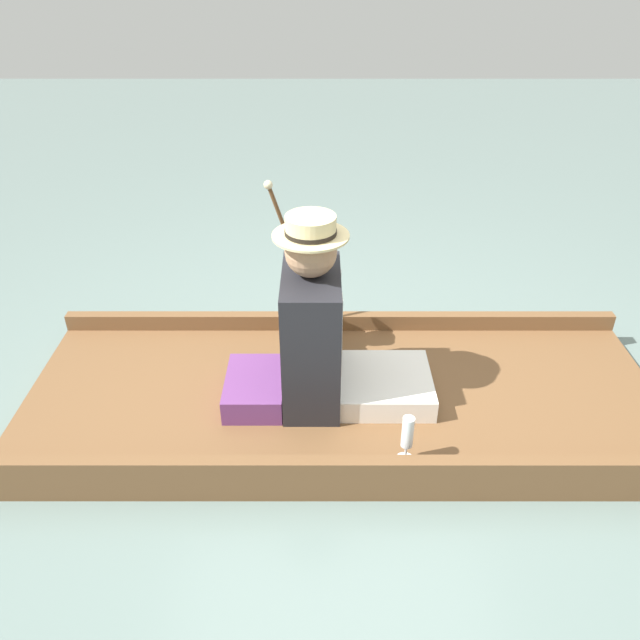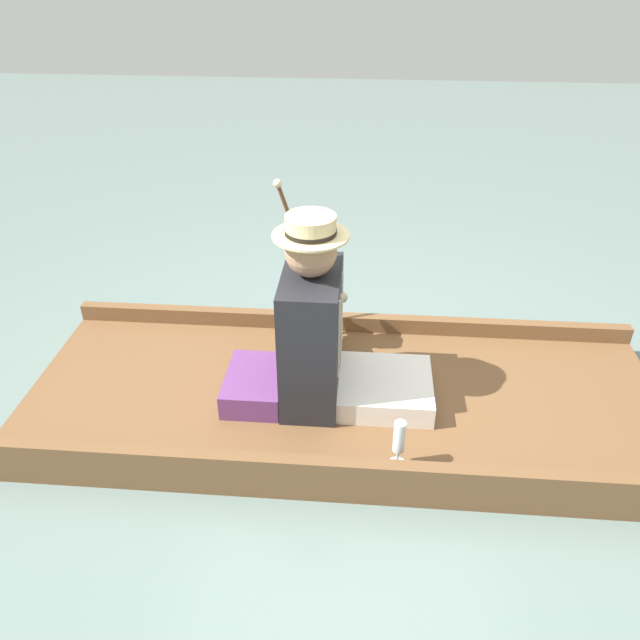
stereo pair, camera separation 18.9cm
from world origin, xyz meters
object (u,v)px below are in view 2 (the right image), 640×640
at_px(teddy_bear, 330,316).
at_px(wine_glass, 399,440).
at_px(seated_person, 325,335).
at_px(walking_cane, 301,250).

relative_size(teddy_bear, wine_glass, 1.78).
relative_size(seated_person, wine_glass, 3.98).
bearing_deg(wine_glass, teddy_bear, -158.18).
relative_size(wine_glass, walking_cane, 0.26).
bearing_deg(seated_person, teddy_bear, -179.29).
height_order(seated_person, teddy_bear, seated_person).
distance_m(seated_person, walking_cane, 0.56).
relative_size(seated_person, teddy_bear, 2.24).
bearing_deg(walking_cane, seated_person, 17.27).
xyz_separation_m(seated_person, teddy_bear, (-0.40, -0.01, -0.15)).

